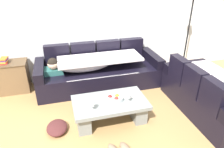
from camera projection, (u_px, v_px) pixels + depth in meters
ground_plane at (113, 136)px, 3.15m from camera, size 14.00×14.00×0.00m
back_wall at (86, 19)px, 4.40m from camera, size 9.00×0.10×2.70m
couch_along_wall at (97, 71)px, 4.43m from camera, size 2.59×0.92×0.88m
couch_near_window at (209, 95)px, 3.59m from camera, size 0.92×1.75×0.88m
coffee_table at (110, 108)px, 3.40m from camera, size 1.20×0.68×0.38m
fruit_bowl at (115, 98)px, 3.35m from camera, size 0.28×0.28×0.10m
wine_glass_near_left at (92, 104)px, 3.06m from camera, size 0.07×0.07×0.17m
wine_glass_near_right at (129, 96)px, 3.26m from camera, size 0.07×0.07×0.17m
open_magazine at (126, 95)px, 3.49m from camera, size 0.32×0.27×0.01m
side_cabinet at (10, 77)px, 4.21m from camera, size 0.72×0.44×0.64m
book_stack_on_cabinet at (3, 61)px, 4.03m from camera, size 0.18×0.22×0.10m
floor_lamp at (188, 29)px, 4.52m from camera, size 0.33×0.31×1.95m
crumpled_garment at (57, 128)px, 3.24m from camera, size 0.34×0.41×0.12m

